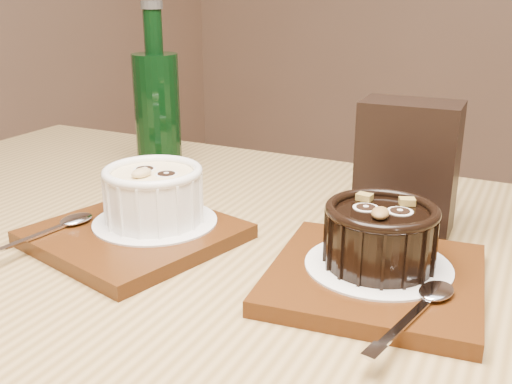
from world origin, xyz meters
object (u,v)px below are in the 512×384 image
Objects in this scene: tray_left at (135,235)px; green_bottle at (157,109)px; table at (239,361)px; ramekin_dark at (381,233)px; ramekin_white at (154,192)px; condiment_stand at (407,168)px; tray_right at (375,278)px.

tray_left is 0.25m from green_bottle.
table is 12.71× the size of ramekin_dark.
green_bottle is (-0.14, 0.18, 0.04)m from ramekin_white.
green_bottle reaches higher than ramekin_dark.
ramekin_white is 0.74× the size of condiment_stand.
condiment_stand is (-0.02, 0.13, 0.02)m from ramekin_dark.
green_bottle is at bearing 132.36° from ramekin_white.
condiment_stand is (0.09, 0.19, 0.16)m from table.
tray_left is 0.78× the size of green_bottle.
green_bottle is at bearing 144.85° from ramekin_dark.
ramekin_dark is at bearing 26.45° from table.
ramekin_white is 0.57× the size of tray_right.
ramekin_white is 0.44× the size of green_bottle.
table is 0.17m from tray_left.
green_bottle reaches higher than condiment_stand.
tray_left is at bearing -142.88° from condiment_stand.
condiment_stand is at bearing 63.19° from table.
tray_right is at bearing -24.08° from green_bottle.
green_bottle reaches higher than tray_right.
tray_left is 1.82× the size of ramekin_dark.
condiment_stand is at bearing 85.82° from ramekin_dark.
ramekin_dark is at bearing 9.16° from ramekin_white.
table is at bearing -157.65° from tray_right.
tray_left is at bearing 174.40° from table.
table is 6.97× the size of tray_right.
ramekin_white reaches higher than tray_right.
tray_right is at bearing -96.57° from ramekin_dark.
tray_right is 0.78× the size of green_bottle.
condiment_stand is 0.60× the size of green_bottle.
ramekin_dark is (0.24, 0.02, -0.00)m from ramekin_white.
ramekin_white is 0.24m from ramekin_dark.
green_bottle is at bearing 175.24° from condiment_stand.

